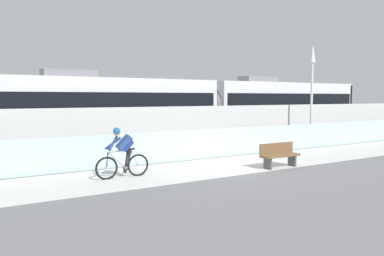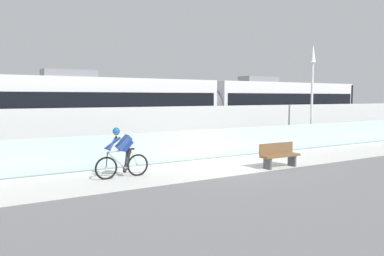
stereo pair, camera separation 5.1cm
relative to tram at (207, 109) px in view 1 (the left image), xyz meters
name	(u,v)px [view 1 (the left image)]	position (x,y,z in m)	size (l,w,h in m)	color
ground_plane	(230,165)	(-3.56, -6.85, -1.89)	(200.00, 200.00, 0.00)	slate
bike_path_deck	(230,165)	(-3.56, -6.85, -1.89)	(32.00, 3.20, 0.01)	silver
glass_parapet	(203,144)	(-3.56, -5.00, -1.29)	(32.00, 0.05, 1.21)	silver
concrete_barrier_wall	(181,130)	(-3.56, -3.20, -0.83)	(32.00, 0.36, 2.13)	silver
tram_rail_near	(157,147)	(-3.56, -0.72, -1.89)	(32.00, 0.08, 0.01)	#595654
tram_rail_far	(145,144)	(-3.56, 0.72, -1.89)	(32.00, 0.08, 0.01)	#595654
tram	(207,109)	(0.00, 0.00, 0.00)	(22.56, 2.54, 3.81)	silver
cyclist_on_bike	(123,153)	(-7.80, -6.85, -1.11)	(1.77, 0.58, 1.61)	black
lamp_post_antenna	(312,82)	(3.25, -4.70, 1.40)	(0.28, 0.28, 5.20)	gray
bench	(279,154)	(-2.33, -8.14, -1.41)	(1.60, 0.45, 0.89)	brown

